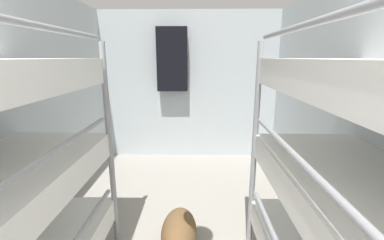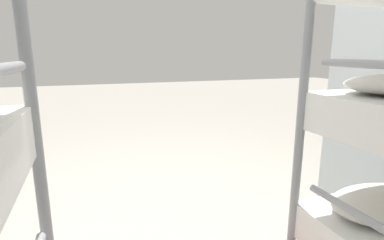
% 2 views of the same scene
% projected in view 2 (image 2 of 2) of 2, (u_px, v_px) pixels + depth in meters
% --- Properties ---
extents(ground_plane, '(20.00, 20.00, 0.00)m').
position_uv_depth(ground_plane, '(161.00, 230.00, 1.96)').
color(ground_plane, gray).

